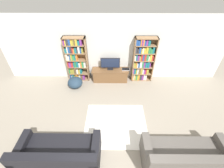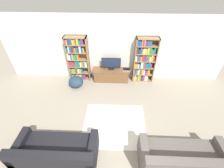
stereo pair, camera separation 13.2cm
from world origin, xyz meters
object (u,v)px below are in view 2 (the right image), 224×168
at_px(television, 111,63).
at_px(couch_left_sectional, 57,153).
at_px(tv_stand, 111,75).
at_px(bookshelf_right, 144,61).
at_px(couch_right_sofa, 183,161).
at_px(beanbag_ottoman, 76,82).
at_px(laptop, 127,69).
at_px(bookshelf_left, 77,59).

bearing_deg(television, couch_left_sectional, -108.83).
height_order(tv_stand, couch_left_sectional, couch_left_sectional).
bearing_deg(couch_left_sectional, television, 71.17).
xyz_separation_m(bookshelf_right, couch_right_sofa, (0.55, -3.56, -0.61)).
relative_size(bookshelf_right, beanbag_ottoman, 3.22).
xyz_separation_m(laptop, couch_left_sectional, (-1.80, -3.41, -0.25)).
relative_size(television, laptop, 2.47).
relative_size(couch_right_sofa, beanbag_ottoman, 3.47).
height_order(laptop, couch_right_sofa, couch_right_sofa).
bearing_deg(bookshelf_left, couch_left_sectional, -86.97).
bearing_deg(bookshelf_left, television, -2.63).
distance_m(tv_stand, couch_left_sectional, 3.58).
bearing_deg(tv_stand, beanbag_ottoman, -161.62).
relative_size(television, couch_left_sectional, 0.39).
bearing_deg(tv_stand, laptop, 2.37).
distance_m(bookshelf_right, television, 1.30).
bearing_deg(laptop, tv_stand, -177.63).
height_order(bookshelf_right, beanbag_ottoman, bookshelf_right).
bearing_deg(beanbag_ottoman, couch_left_sectional, -85.63).
bearing_deg(couch_right_sofa, laptop, 109.20).
xyz_separation_m(television, couch_right_sofa, (1.84, -3.50, -0.49)).
xyz_separation_m(laptop, beanbag_ottoman, (-2.02, -0.49, -0.33)).
height_order(bookshelf_left, beanbag_ottoman, bookshelf_left).
relative_size(tv_stand, television, 1.94).
bearing_deg(television, laptop, -1.50).
height_order(bookshelf_left, tv_stand, bookshelf_left).
bearing_deg(couch_right_sofa, television, 117.75).
height_order(bookshelf_right, couch_right_sofa, bookshelf_right).
relative_size(laptop, couch_left_sectional, 0.16).
xyz_separation_m(bookshelf_left, television, (1.35, -0.06, -0.15)).
distance_m(bookshelf_right, couch_left_sectional, 4.31).
bearing_deg(bookshelf_left, laptop, -2.28).
height_order(couch_left_sectional, couch_right_sofa, couch_right_sofa).
bearing_deg(television, bookshelf_right, 2.71).
xyz_separation_m(television, couch_left_sectional, (-1.17, -3.43, -0.51)).
xyz_separation_m(couch_left_sectional, couch_right_sofa, (3.01, -0.07, 0.02)).
distance_m(couch_left_sectional, couch_right_sofa, 3.01).
distance_m(bookshelf_left, couch_left_sectional, 3.55).
xyz_separation_m(television, beanbag_ottoman, (-1.39, -0.50, -0.59)).
bearing_deg(beanbag_ottoman, laptop, 13.59).
distance_m(bookshelf_left, television, 1.36).
relative_size(couch_left_sectional, beanbag_ottoman, 3.38).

